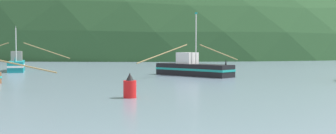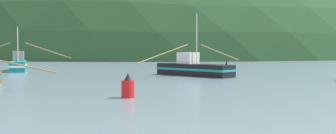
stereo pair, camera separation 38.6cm
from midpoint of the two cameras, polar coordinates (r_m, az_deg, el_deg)
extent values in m
ellipsoid|color=#2D562D|center=(249.22, 8.68, 1.93)|extent=(203.87, 163.09, 73.86)
ellipsoid|color=#2D562D|center=(176.79, -2.46, 1.65)|extent=(207.00, 165.60, 103.19)
cube|color=black|center=(48.26, 3.82, -0.39)|extent=(8.92, 8.54, 1.37)
cube|color=teal|center=(48.26, 3.82, -0.31)|extent=(9.00, 8.62, 0.25)
cone|color=black|center=(45.33, 8.21, 0.69)|extent=(0.28, 0.28, 0.70)
cube|color=silver|center=(48.85, 2.97, 1.23)|extent=(2.68, 2.66, 1.33)
cylinder|color=silver|center=(47.97, 4.16, 3.80)|extent=(0.12, 0.12, 5.69)
cube|color=teal|center=(48.11, 4.17, 7.33)|extent=(0.28, 0.27, 0.20)
cylinder|color=#997F4C|center=(52.01, 7.40, 1.95)|extent=(5.22, 5.59, 2.03)
cylinder|color=#997F4C|center=(44.61, -0.34, 1.85)|extent=(5.22, 5.59, 2.03)
cube|color=#147F84|center=(61.42, -19.56, 0.13)|extent=(4.75, 9.07, 1.39)
cube|color=white|center=(61.42, -19.56, 0.20)|extent=(4.80, 9.16, 0.25)
cone|color=#147F84|center=(57.28, -19.76, 1.00)|extent=(0.25, 0.25, 0.70)
cube|color=gray|center=(62.36, -19.54, 1.43)|extent=(2.16, 2.79, 1.35)
cylinder|color=silver|center=(60.82, -19.63, 2.89)|extent=(0.12, 0.12, 4.52)
cube|color=white|center=(60.88, -19.66, 5.13)|extent=(0.15, 0.35, 0.20)
cylinder|color=#997F4C|center=(61.32, -15.77, 2.15)|extent=(5.97, 2.16, 2.32)
cylinder|color=#997F4C|center=(34.08, -20.19, 0.50)|extent=(6.80, 0.16, 1.57)
cylinder|color=red|center=(27.34, -5.07, -3.03)|extent=(0.85, 0.85, 1.13)
cone|color=black|center=(27.27, -5.08, -1.33)|extent=(0.51, 0.51, 0.50)
camera|label=1|loc=(0.19, -89.72, 0.01)|focal=44.72mm
camera|label=2|loc=(0.19, 90.28, -0.01)|focal=44.72mm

